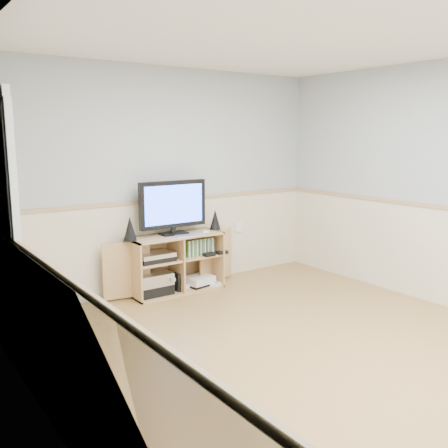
% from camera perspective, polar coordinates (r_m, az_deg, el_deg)
% --- Properties ---
extents(room, '(4.04, 4.54, 2.54)m').
position_cam_1_polar(room, '(3.97, 7.79, 2.32)').
color(room, tan).
rests_on(room, ground).
extents(media_cabinet, '(1.67, 0.40, 0.65)m').
position_cam_1_polar(media_cabinet, '(5.71, -5.73, -4.32)').
color(media_cabinet, tan).
rests_on(media_cabinet, floor).
extents(monitor, '(0.82, 0.18, 0.60)m').
position_cam_1_polar(monitor, '(5.58, -5.84, 2.10)').
color(monitor, black).
rests_on(monitor, media_cabinet).
extents(speaker_left, '(0.14, 0.14, 0.26)m').
position_cam_1_polar(speaker_left, '(5.35, -10.70, -0.52)').
color(speaker_left, black).
rests_on(speaker_left, media_cabinet).
extents(speaker_right, '(0.13, 0.13, 0.24)m').
position_cam_1_polar(speaker_right, '(5.88, -1.02, 0.52)').
color(speaker_right, black).
rests_on(speaker_right, media_cabinet).
extents(keyboard, '(0.34, 0.18, 0.01)m').
position_cam_1_polar(keyboard, '(5.53, -3.90, -1.31)').
color(keyboard, silver).
rests_on(keyboard, media_cabinet).
extents(mouse, '(0.11, 0.08, 0.04)m').
position_cam_1_polar(mouse, '(5.64, -2.06, -0.95)').
color(mouse, white).
rests_on(mouse, media_cabinet).
extents(av_components, '(0.50, 0.30, 0.47)m').
position_cam_1_polar(av_components, '(5.56, -8.05, -5.96)').
color(av_components, black).
rests_on(av_components, media_cabinet).
extents(game_consoles, '(0.46, 0.31, 0.11)m').
position_cam_1_polar(game_consoles, '(5.86, -3.02, -6.54)').
color(game_consoles, white).
rests_on(game_consoles, media_cabinet).
extents(game_cases, '(0.36, 0.13, 0.19)m').
position_cam_1_polar(game_cases, '(5.76, -2.93, -2.58)').
color(game_cases, '#3F8C3F').
rests_on(game_cases, media_cabinet).
extents(wall_outlet, '(0.12, 0.03, 0.12)m').
position_cam_1_polar(wall_outlet, '(6.34, 1.69, -0.34)').
color(wall_outlet, white).
rests_on(wall_outlet, wall_back).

